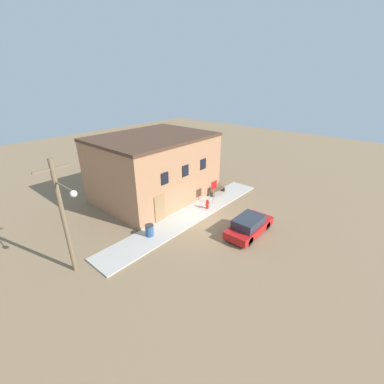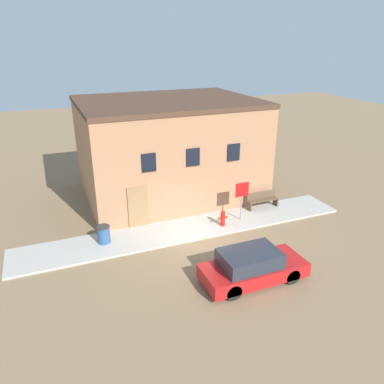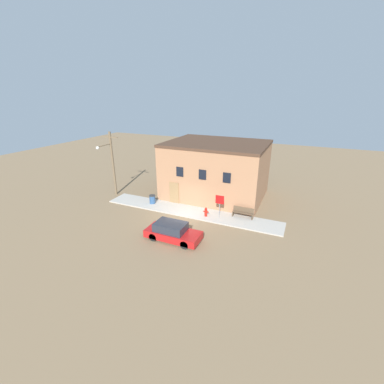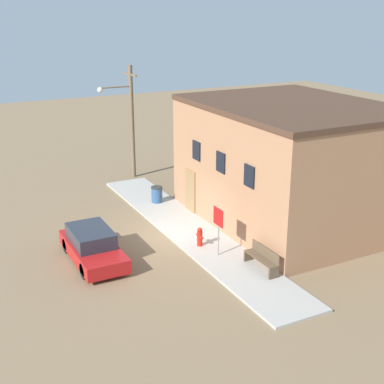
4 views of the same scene
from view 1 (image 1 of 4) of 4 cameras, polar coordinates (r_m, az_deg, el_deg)
ground_plane at (r=20.00m, az=2.14°, el=-6.34°), size 80.00×80.00×0.00m
sidewalk at (r=20.63m, az=-0.41°, el=-5.14°), size 16.61×2.35×0.10m
brick_building at (r=23.23m, az=-8.47°, el=5.50°), size 9.83×7.66×5.64m
fire_hydrant at (r=21.37m, az=3.44°, el=-2.69°), size 0.49×0.23×0.82m
stop_sign at (r=21.90m, az=4.86°, el=0.93°), size 0.74×0.06×2.05m
bench at (r=24.17m, az=5.64°, el=0.62°), size 1.79×0.44×0.89m
trash_bin at (r=18.06m, az=-9.43°, el=-8.38°), size 0.60×0.60×0.83m
utility_pole at (r=14.79m, az=-26.55°, el=-4.59°), size 1.80×2.12×6.64m
parked_car at (r=18.57m, az=12.56°, el=-7.30°), size 4.12×1.72×1.32m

